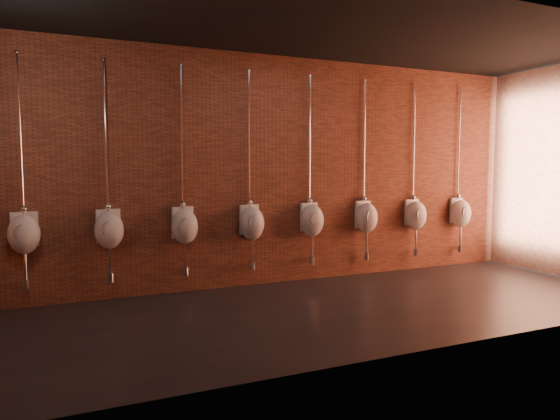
{
  "coord_description": "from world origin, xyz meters",
  "views": [
    {
      "loc": [
        -2.66,
        -4.99,
        1.66
      ],
      "look_at": [
        -0.08,
        0.9,
        1.1
      ],
      "focal_mm": 32.0,
      "sensor_mm": 36.0,
      "label": 1
    }
  ],
  "objects_px": {
    "urinal_1": "(24,233)",
    "urinal_4": "(252,222)",
    "urinal_6": "(366,217)",
    "urinal_8": "(460,212)",
    "urinal_5": "(312,219)",
    "urinal_7": "(416,214)",
    "urinal_2": "(109,229)",
    "urinal_3": "(184,225)"
  },
  "relations": [
    {
      "from": "urinal_1",
      "to": "urinal_2",
      "type": "xyz_separation_m",
      "value": [
        0.93,
        0.0,
        0.0
      ]
    },
    {
      "from": "urinal_1",
      "to": "urinal_6",
      "type": "bearing_deg",
      "value": 0.0
    },
    {
      "from": "urinal_3",
      "to": "urinal_4",
      "type": "relative_size",
      "value": 1.0
    },
    {
      "from": "urinal_4",
      "to": "urinal_1",
      "type": "bearing_deg",
      "value": 180.0
    },
    {
      "from": "urinal_2",
      "to": "urinal_4",
      "type": "bearing_deg",
      "value": 0.0
    },
    {
      "from": "urinal_3",
      "to": "urinal_5",
      "type": "distance_m",
      "value": 1.86
    },
    {
      "from": "urinal_2",
      "to": "urinal_4",
      "type": "xyz_separation_m",
      "value": [
        1.86,
        0.0,
        0.0
      ]
    },
    {
      "from": "urinal_5",
      "to": "urinal_8",
      "type": "xyz_separation_m",
      "value": [
        2.78,
        0.0,
        0.0
      ]
    },
    {
      "from": "urinal_5",
      "to": "urinal_7",
      "type": "height_order",
      "value": "same"
    },
    {
      "from": "urinal_2",
      "to": "urinal_6",
      "type": "height_order",
      "value": "same"
    },
    {
      "from": "urinal_4",
      "to": "urinal_8",
      "type": "distance_m",
      "value": 3.71
    },
    {
      "from": "urinal_4",
      "to": "urinal_6",
      "type": "distance_m",
      "value": 1.86
    },
    {
      "from": "urinal_3",
      "to": "urinal_4",
      "type": "distance_m",
      "value": 0.93
    },
    {
      "from": "urinal_4",
      "to": "urinal_7",
      "type": "xyz_separation_m",
      "value": [
        2.78,
        0.0,
        0.0
      ]
    },
    {
      "from": "urinal_2",
      "to": "urinal_3",
      "type": "relative_size",
      "value": 1.0
    },
    {
      "from": "urinal_3",
      "to": "urinal_7",
      "type": "relative_size",
      "value": 1.0
    },
    {
      "from": "urinal_3",
      "to": "urinal_8",
      "type": "height_order",
      "value": "same"
    },
    {
      "from": "urinal_1",
      "to": "urinal_4",
      "type": "distance_m",
      "value": 2.78
    },
    {
      "from": "urinal_2",
      "to": "urinal_8",
      "type": "relative_size",
      "value": 1.0
    },
    {
      "from": "urinal_8",
      "to": "urinal_5",
      "type": "bearing_deg",
      "value": 180.0
    },
    {
      "from": "urinal_4",
      "to": "urinal_8",
      "type": "relative_size",
      "value": 1.0
    },
    {
      "from": "urinal_4",
      "to": "urinal_7",
      "type": "distance_m",
      "value": 2.78
    },
    {
      "from": "urinal_8",
      "to": "urinal_3",
      "type": "bearing_deg",
      "value": 180.0
    },
    {
      "from": "urinal_4",
      "to": "urinal_8",
      "type": "bearing_deg",
      "value": 0.0
    },
    {
      "from": "urinal_3",
      "to": "urinal_7",
      "type": "height_order",
      "value": "same"
    },
    {
      "from": "urinal_5",
      "to": "urinal_6",
      "type": "distance_m",
      "value": 0.93
    },
    {
      "from": "urinal_2",
      "to": "urinal_5",
      "type": "relative_size",
      "value": 1.0
    },
    {
      "from": "urinal_6",
      "to": "urinal_1",
      "type": "bearing_deg",
      "value": 180.0
    },
    {
      "from": "urinal_8",
      "to": "urinal_2",
      "type": "bearing_deg",
      "value": 180.0
    },
    {
      "from": "urinal_6",
      "to": "urinal_7",
      "type": "distance_m",
      "value": 0.93
    },
    {
      "from": "urinal_3",
      "to": "urinal_4",
      "type": "xyz_separation_m",
      "value": [
        0.93,
        0.0,
        0.0
      ]
    },
    {
      "from": "urinal_1",
      "to": "urinal_7",
      "type": "height_order",
      "value": "same"
    },
    {
      "from": "urinal_2",
      "to": "urinal_3",
      "type": "distance_m",
      "value": 0.93
    },
    {
      "from": "urinal_1",
      "to": "urinal_5",
      "type": "height_order",
      "value": "same"
    },
    {
      "from": "urinal_1",
      "to": "urinal_6",
      "type": "xyz_separation_m",
      "value": [
        4.64,
        0.0,
        0.0
      ]
    },
    {
      "from": "urinal_7",
      "to": "urinal_8",
      "type": "bearing_deg",
      "value": 0.0
    },
    {
      "from": "urinal_6",
      "to": "urinal_7",
      "type": "xyz_separation_m",
      "value": [
        0.93,
        0.0,
        0.0
      ]
    },
    {
      "from": "urinal_2",
      "to": "urinal_5",
      "type": "height_order",
      "value": "same"
    },
    {
      "from": "urinal_3",
      "to": "urinal_5",
      "type": "relative_size",
      "value": 1.0
    },
    {
      "from": "urinal_4",
      "to": "urinal_5",
      "type": "relative_size",
      "value": 1.0
    },
    {
      "from": "urinal_1",
      "to": "urinal_5",
      "type": "distance_m",
      "value": 3.71
    },
    {
      "from": "urinal_2",
      "to": "urinal_8",
      "type": "bearing_deg",
      "value": 0.0
    }
  ]
}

